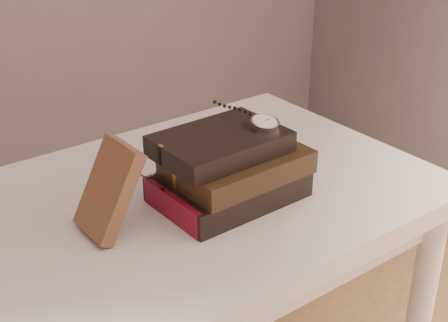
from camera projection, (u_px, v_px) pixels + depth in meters
table at (162, 247)px, 1.14m from camera, size 1.00×0.60×0.75m
book_stack at (229, 169)px, 1.09m from camera, size 0.25×0.17×0.12m
journal at (109, 190)px, 0.99m from camera, size 0.09×0.10×0.15m
pocket_watch at (262, 122)px, 1.09m from camera, size 0.05×0.15×0.02m
eyeglasses at (159, 159)px, 1.10m from camera, size 0.10×0.12×0.05m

